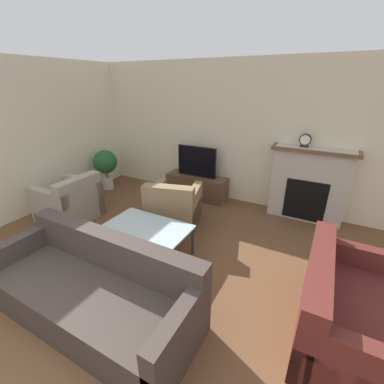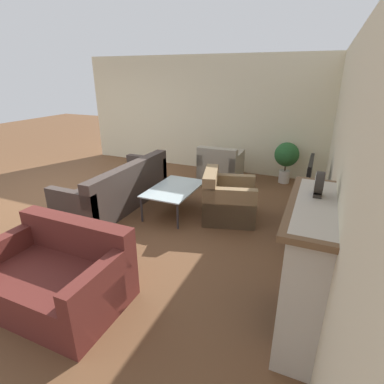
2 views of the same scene
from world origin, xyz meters
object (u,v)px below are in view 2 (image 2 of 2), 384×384
(coffee_table, at_px, (174,190))
(mantel_clock, at_px, (319,184))
(couch_loveseat, at_px, (58,277))
(armchair_by_window, at_px, (221,168))
(couch_sectional, at_px, (118,190))
(tv, at_px, (308,180))
(potted_plant, at_px, (286,157))
(armchair_accent, at_px, (227,202))

(coffee_table, relative_size, mantel_clock, 5.33)
(couch_loveseat, distance_m, armchair_by_window, 4.38)
(couch_sectional, height_order, coffee_table, couch_sectional)
(armchair_by_window, xyz_separation_m, coffee_table, (1.89, -0.22, 0.12))
(tv, xyz_separation_m, couch_loveseat, (2.79, -2.25, -0.50))
(coffee_table, height_order, mantel_clock, mantel_clock)
(potted_plant, bearing_deg, armchair_by_window, -71.29)
(potted_plant, relative_size, mantel_clock, 4.10)
(armchair_accent, relative_size, coffee_table, 0.87)
(couch_loveseat, bearing_deg, coffee_table, 86.93)
(armchair_accent, bearing_deg, couch_sectional, 82.36)
(tv, xyz_separation_m, potted_plant, (-2.03, -0.55, -0.20))
(couch_loveseat, bearing_deg, potted_plant, 70.61)
(potted_plant, height_order, mantel_clock, mantel_clock)
(couch_sectional, distance_m, couch_loveseat, 2.51)
(couch_sectional, bearing_deg, armchair_accent, 97.86)
(mantel_clock, bearing_deg, coffee_table, -126.24)
(couch_loveseat, distance_m, armchair_accent, 2.81)
(armchair_by_window, relative_size, coffee_table, 0.76)
(coffee_table, bearing_deg, couch_sectional, -82.18)
(couch_sectional, height_order, armchair_by_window, same)
(couch_sectional, bearing_deg, mantel_clock, 65.74)
(armchair_by_window, distance_m, armchair_accent, 1.89)
(armchair_accent, bearing_deg, potted_plant, -31.92)
(couch_sectional, distance_m, mantel_clock, 3.80)
(tv, height_order, coffee_table, tv)
(armchair_accent, distance_m, potted_plant, 2.33)
(armchair_accent, bearing_deg, mantel_clock, -158.60)
(coffee_table, height_order, potted_plant, potted_plant)
(tv, xyz_separation_m, armchair_accent, (0.19, -1.20, -0.49))
(couch_sectional, xyz_separation_m, coffee_table, (-0.15, 1.07, 0.13))
(armchair_by_window, bearing_deg, potted_plant, -162.62)
(armchair_by_window, bearing_deg, armchair_accent, 110.19)
(armchair_by_window, relative_size, potted_plant, 0.99)
(tv, relative_size, potted_plant, 0.93)
(couch_sectional, height_order, potted_plant, potted_plant)
(armchair_accent, relative_size, mantel_clock, 4.63)
(couch_sectional, xyz_separation_m, mantel_clock, (1.49, 3.31, 1.12))
(couch_loveseat, distance_m, potted_plant, 5.12)
(armchair_by_window, distance_m, coffee_table, 1.90)
(couch_loveseat, bearing_deg, couch_sectional, 112.00)
(couch_sectional, xyz_separation_m, armchair_by_window, (-2.03, 1.29, 0.01))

